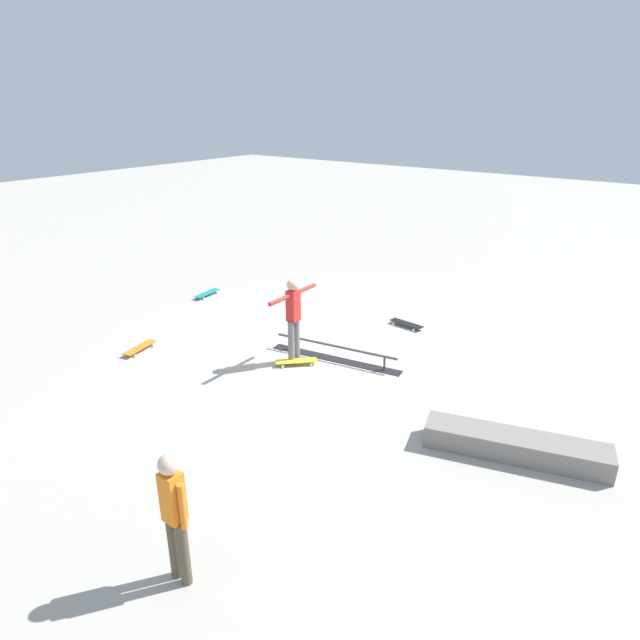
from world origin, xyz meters
name	(u,v)px	position (x,y,z in m)	size (l,w,h in m)	color
ground_plane	(319,350)	(0.00, 0.00, 0.00)	(60.00, 60.00, 0.00)	#ADA89E
grind_rail	(335,353)	(-0.52, 0.18, 0.13)	(2.74, 0.68, 0.31)	black
skate_ledge	(515,446)	(-4.43, 1.23, 0.17)	(2.56, 0.53, 0.33)	gray
skater_main	(293,314)	(0.08, 0.71, 0.98)	(0.23, 1.36, 1.69)	slate
skateboard_main	(296,361)	(-0.05, 0.82, 0.07)	(0.71, 0.71, 0.09)	yellow
bystander_orange_shirt	(174,512)	(-2.31, 5.57, 0.90)	(0.36, 0.22, 1.58)	brown
loose_skateboard_orange	(140,348)	(2.90, 2.22, 0.07)	(0.38, 0.82, 0.09)	orange
loose_skateboard_teal	(207,293)	(4.33, -0.93, 0.07)	(0.33, 0.82, 0.09)	teal
loose_skateboard_black	(407,324)	(-0.84, -2.16, 0.07)	(0.82, 0.33, 0.09)	black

